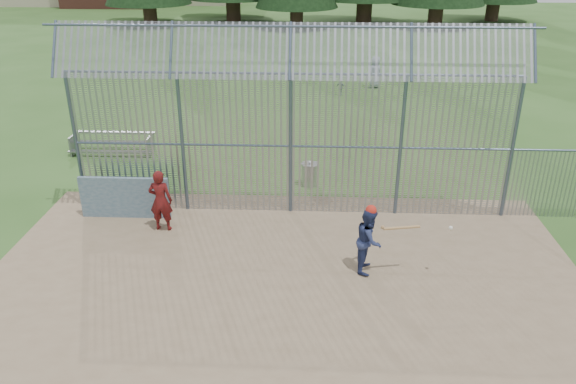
{
  "coord_description": "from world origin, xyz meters",
  "views": [
    {
      "loc": [
        0.61,
        -11.01,
        7.28
      ],
      "look_at": [
        0.0,
        2.0,
        1.3
      ],
      "focal_mm": 35.0,
      "sensor_mm": 36.0,
      "label": 1
    }
  ],
  "objects_px": {
    "dugout_wall": "(125,197)",
    "bleacher": "(112,143)",
    "batter": "(369,240)",
    "trash_can": "(310,174)",
    "onlooker": "(161,200)"
  },
  "relations": [
    {
      "from": "trash_can",
      "to": "bleacher",
      "type": "bearing_deg",
      "value": 160.63
    },
    {
      "from": "trash_can",
      "to": "bleacher",
      "type": "relative_size",
      "value": 0.27
    },
    {
      "from": "dugout_wall",
      "to": "batter",
      "type": "height_order",
      "value": "batter"
    },
    {
      "from": "onlooker",
      "to": "bleacher",
      "type": "height_order",
      "value": "onlooker"
    },
    {
      "from": "dugout_wall",
      "to": "batter",
      "type": "xyz_separation_m",
      "value": [
        6.56,
        -2.43,
        0.19
      ]
    },
    {
      "from": "dugout_wall",
      "to": "onlooker",
      "type": "height_order",
      "value": "onlooker"
    },
    {
      "from": "batter",
      "to": "onlooker",
      "type": "height_order",
      "value": "onlooker"
    },
    {
      "from": "onlooker",
      "to": "trash_can",
      "type": "xyz_separation_m",
      "value": [
        3.93,
        3.16,
        -0.49
      ]
    },
    {
      "from": "trash_can",
      "to": "bleacher",
      "type": "xyz_separation_m",
      "value": [
        -7.2,
        2.53,
        0.03
      ]
    },
    {
      "from": "dugout_wall",
      "to": "trash_can",
      "type": "distance_m",
      "value": 5.71
    },
    {
      "from": "batter",
      "to": "trash_can",
      "type": "height_order",
      "value": "batter"
    },
    {
      "from": "dugout_wall",
      "to": "bleacher",
      "type": "bearing_deg",
      "value": 112.39
    },
    {
      "from": "trash_can",
      "to": "bleacher",
      "type": "distance_m",
      "value": 7.63
    },
    {
      "from": "onlooker",
      "to": "trash_can",
      "type": "bearing_deg",
      "value": -139.04
    },
    {
      "from": "onlooker",
      "to": "bleacher",
      "type": "distance_m",
      "value": 6.58
    }
  ]
}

